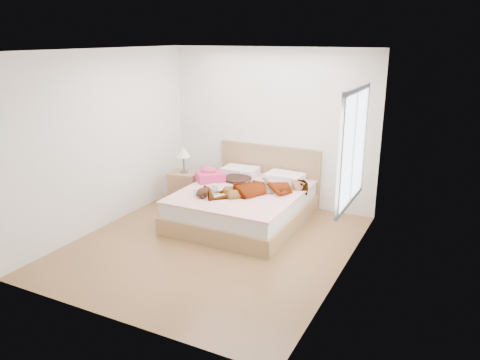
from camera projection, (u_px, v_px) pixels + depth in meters
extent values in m
plane|color=#55321A|center=(212.00, 244.00, 6.47)|extent=(4.00, 4.00, 0.00)
imported|color=white|center=(259.00, 186.00, 6.98)|extent=(1.61, 1.55, 0.22)
ellipsoid|color=black|center=(239.00, 177.00, 7.63)|extent=(0.56, 0.64, 0.08)
cube|color=silver|center=(241.00, 171.00, 7.52)|extent=(0.09, 0.09, 0.05)
plane|color=white|center=(209.00, 50.00, 5.70)|extent=(4.00, 4.00, 0.00)
plane|color=silver|center=(271.00, 127.00, 7.79)|extent=(3.60, 0.00, 3.60)
plane|color=silver|center=(103.00, 199.00, 4.38)|extent=(3.60, 0.00, 3.60)
plane|color=silver|center=(105.00, 140.00, 6.86)|extent=(0.00, 4.00, 4.00)
plane|color=silver|center=(348.00, 171.00, 5.31)|extent=(0.00, 4.00, 4.00)
cube|color=white|center=(353.00, 148.00, 5.52)|extent=(0.02, 1.10, 1.30)
cube|color=silver|center=(340.00, 159.00, 5.02)|extent=(0.04, 0.06, 1.42)
cube|color=silver|center=(364.00, 138.00, 6.01)|extent=(0.04, 0.06, 1.42)
cube|color=silver|center=(349.00, 202.00, 5.72)|extent=(0.04, 1.22, 0.06)
cube|color=silver|center=(357.00, 89.00, 5.32)|extent=(0.04, 1.22, 0.06)
cube|color=silver|center=(353.00, 148.00, 5.52)|extent=(0.03, 0.04, 1.30)
cube|color=olive|center=(243.00, 213.00, 7.24)|extent=(1.78, 2.08, 0.26)
cube|color=silver|center=(243.00, 199.00, 7.17)|extent=(1.70, 2.00, 0.22)
cube|color=white|center=(243.00, 191.00, 7.13)|extent=(1.74, 2.04, 0.03)
cube|color=brown|center=(269.00, 174.00, 7.99)|extent=(1.80, 0.07, 1.00)
cube|color=white|center=(241.00, 171.00, 7.89)|extent=(0.61, 0.44, 0.13)
cube|color=white|center=(285.00, 177.00, 7.55)|extent=(0.60, 0.43, 0.13)
cube|color=#D43983|center=(210.00, 177.00, 7.56)|extent=(0.54, 0.55, 0.14)
ellipsoid|color=#CF3864|center=(209.00, 170.00, 7.58)|extent=(0.31, 0.28, 0.13)
cube|color=white|center=(205.00, 193.00, 6.98)|extent=(0.49, 0.44, 0.01)
cube|color=white|center=(198.00, 193.00, 6.97)|extent=(0.31, 0.34, 0.02)
cube|color=#242424|center=(213.00, 192.00, 6.99)|extent=(0.31, 0.34, 0.02)
cylinder|color=silver|center=(214.00, 187.00, 7.10)|extent=(0.10, 0.10, 0.10)
torus|color=white|center=(217.00, 188.00, 7.07)|extent=(0.07, 0.02, 0.07)
cylinder|color=black|center=(214.00, 185.00, 7.09)|extent=(0.09, 0.09, 0.00)
ellipsoid|color=black|center=(203.00, 193.00, 6.78)|extent=(0.21, 0.23, 0.15)
ellipsoid|color=beige|center=(202.00, 192.00, 6.77)|extent=(0.11, 0.12, 0.07)
sphere|color=black|center=(208.00, 190.00, 6.86)|extent=(0.11, 0.11, 0.11)
sphere|color=#F7A1BD|center=(207.00, 188.00, 6.90)|extent=(0.04, 0.04, 0.04)
sphere|color=#FFA6CF|center=(211.00, 189.00, 6.86)|extent=(0.04, 0.04, 0.04)
ellipsoid|color=black|center=(198.00, 195.00, 6.80)|extent=(0.05, 0.07, 0.03)
ellipsoid|color=black|center=(204.00, 197.00, 6.72)|extent=(0.05, 0.07, 0.03)
cube|color=olive|center=(185.00, 188.00, 7.95)|extent=(0.53, 0.48, 0.57)
cylinder|color=#4B4B4B|center=(184.00, 172.00, 7.86)|extent=(0.17, 0.17, 0.02)
cylinder|color=#464646|center=(184.00, 163.00, 7.82)|extent=(0.03, 0.03, 0.29)
cone|color=silver|center=(183.00, 152.00, 7.76)|extent=(0.26, 0.26, 0.16)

